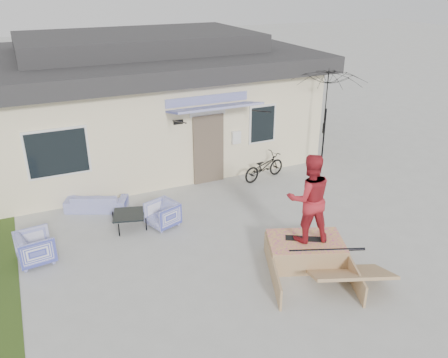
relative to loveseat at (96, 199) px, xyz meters
name	(u,v)px	position (x,y,z in m)	size (l,w,h in m)	color
ground	(246,267)	(2.44, -4.04, -0.31)	(90.00, 90.00, 0.00)	#A1A19C
house	(142,97)	(2.44, 3.96, 1.63)	(10.80, 8.49, 4.10)	beige
loveseat	(96,199)	(0.00, 0.00, 0.00)	(1.61, 0.47, 0.63)	#333BAB
armchair_left	(35,246)	(-1.65, -1.93, 0.07)	(0.75, 0.70, 0.77)	#333BAB
armchair_right	(162,213)	(1.35, -1.57, 0.04)	(0.68, 0.64, 0.70)	#333BAB
coffee_table	(129,220)	(0.57, -1.29, -0.13)	(0.75, 0.75, 0.37)	black
bicycle	(264,164)	(5.07, -0.07, 0.18)	(0.54, 1.53, 0.98)	black
patio_umbrella	(325,120)	(6.95, -0.42, 1.43)	(2.53, 2.39, 2.20)	black
skate_ramp	(305,251)	(3.71, -4.39, -0.05)	(1.61, 2.14, 0.54)	#A78258
skateboard	(306,238)	(3.73, -4.34, 0.25)	(0.87, 0.22, 0.05)	black
skater	(309,197)	(3.73, -4.34, 1.25)	(0.96, 0.74, 1.96)	#AC222B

